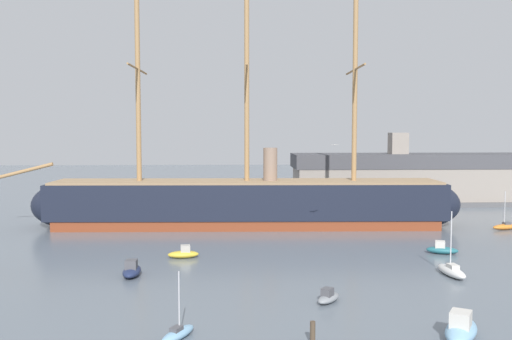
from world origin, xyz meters
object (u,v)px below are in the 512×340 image
at_px(sailboat_foreground_left, 178,333).
at_px(mooring_piling_nearest, 313,333).
at_px(sailboat_far_left, 99,224).
at_px(seagull_in_flight, 334,145).
at_px(motorboat_distant_centre, 291,212).
at_px(sailboat_mid_right, 452,271).
at_px(motorboat_near_centre, 328,297).
at_px(motorboat_alongside_bow, 184,253).
at_px(tall_ship, 247,202).
at_px(motorboat_foreground_right, 461,329).
at_px(dockside_warehouse_right, 432,179).
at_px(motorboat_alongside_stern, 442,249).
at_px(sailboat_far_right, 505,226).
at_px(motorboat_mid_left, 132,270).

xyz_separation_m(sailboat_foreground_left, mooring_piling_nearest, (8.93, -1.41, 0.40)).
relative_size(sailboat_far_left, seagull_in_flight, 5.15).
bearing_deg(motorboat_distant_centre, sailboat_mid_right, -73.94).
bearing_deg(motorboat_near_centre, sailboat_foreground_left, -146.83).
height_order(motorboat_alongside_bow, motorboat_distant_centre, motorboat_alongside_bow).
bearing_deg(motorboat_alongside_bow, tall_ship, 69.14).
distance_m(motorboat_distant_centre, mooring_piling_nearest, 56.48).
distance_m(motorboat_foreground_right, dockside_warehouse_right, 73.17).
xyz_separation_m(motorboat_near_centre, motorboat_alongside_bow, (-13.18, 16.46, 0.07)).
height_order(motorboat_foreground_right, motorboat_alongside_bow, motorboat_foreground_right).
xyz_separation_m(dockside_warehouse_right, seagull_in_flight, (-26.93, -42.64, 7.67)).
height_order(motorboat_near_centre, motorboat_alongside_bow, motorboat_alongside_bow).
distance_m(sailboat_mid_right, motorboat_alongside_stern, 9.99).
relative_size(sailboat_mid_right, dockside_warehouse_right, 0.11).
bearing_deg(sailboat_far_left, motorboat_distant_centre, 21.13).
relative_size(sailboat_far_left, motorboat_distant_centre, 1.63).
xyz_separation_m(motorboat_alongside_stern, sailboat_far_left, (-43.08, 18.88, -0.05)).
height_order(motorboat_near_centre, motorboat_distant_centre, motorboat_distant_centre).
bearing_deg(motorboat_foreground_right, motorboat_near_centre, 132.13).
xyz_separation_m(motorboat_foreground_right, motorboat_alongside_bow, (-20.73, 24.80, -0.20)).
bearing_deg(tall_ship, seagull_in_flight, -62.04).
xyz_separation_m(sailboat_mid_right, motorboat_alongside_stern, (2.71, 9.62, -0.01)).
distance_m(sailboat_far_right, motorboat_distant_centre, 32.69).
distance_m(motorboat_alongside_bow, motorboat_distant_centre, 34.38).
height_order(sailboat_mid_right, seagull_in_flight, seagull_in_flight).
bearing_deg(motorboat_near_centre, mooring_piling_nearest, -106.10).
relative_size(motorboat_foreground_right, motorboat_near_centre, 1.65).
bearing_deg(sailboat_mid_right, motorboat_foreground_right, -109.70).
bearing_deg(motorboat_distant_centre, seagull_in_flight, -86.31).
height_order(motorboat_distant_centre, mooring_piling_nearest, mooring_piling_nearest).
height_order(motorboat_alongside_stern, sailboat_far_left, sailboat_far_left).
relative_size(motorboat_alongside_stern, sailboat_far_right, 0.69).
distance_m(tall_ship, mooring_piling_nearest, 45.21).
xyz_separation_m(sailboat_foreground_left, motorboat_alongside_stern, (27.50, 24.83, 0.13)).
bearing_deg(sailboat_far_right, motorboat_alongside_stern, -134.91).
bearing_deg(mooring_piling_nearest, motorboat_alongside_stern, 54.70).
bearing_deg(sailboat_mid_right, mooring_piling_nearest, -133.68).
height_order(motorboat_mid_left, mooring_piling_nearest, motorboat_mid_left).
height_order(sailboat_foreground_left, motorboat_alongside_stern, sailboat_foreground_left).
bearing_deg(tall_ship, motorboat_mid_left, -113.51).
bearing_deg(motorboat_near_centre, tall_ship, 98.97).
bearing_deg(motorboat_distant_centre, mooring_piling_nearest, -94.52).
relative_size(motorboat_alongside_stern, sailboat_far_left, 0.68).
xyz_separation_m(motorboat_near_centre, mooring_piling_nearest, (-2.58, -8.93, 0.35)).
relative_size(motorboat_alongside_stern, dockside_warehouse_right, 0.06).
bearing_deg(motorboat_alongside_stern, sailboat_far_left, 156.34).
bearing_deg(motorboat_alongside_stern, dockside_warehouse_right, 71.42).
bearing_deg(sailboat_mid_right, motorboat_alongside_stern, 74.27).
distance_m(tall_ship, sailboat_far_left, 21.61).
xyz_separation_m(motorboat_mid_left, motorboat_alongside_bow, (4.33, 7.51, -0.08)).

